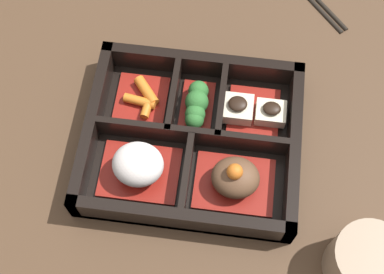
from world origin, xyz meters
name	(u,v)px	position (x,y,z in m)	size (l,w,h in m)	color
ground_plane	(192,145)	(0.00, 0.00, 0.00)	(3.00, 3.00, 0.00)	#4C3523
bento_base	(192,143)	(0.00, 0.00, 0.01)	(0.27, 0.23, 0.01)	black
bento_rim	(192,136)	(0.00, 0.00, 0.02)	(0.27, 0.23, 0.05)	black
bowl_stew	(235,179)	(-0.06, 0.05, 0.03)	(0.10, 0.08, 0.06)	maroon
bowl_rice	(138,166)	(0.06, 0.05, 0.03)	(0.10, 0.08, 0.05)	maroon
bowl_tofu	(252,112)	(-0.07, -0.05, 0.02)	(0.08, 0.08, 0.03)	maroon
bowl_greens	(197,105)	(0.00, -0.05, 0.03)	(0.04, 0.08, 0.04)	maroon
bowl_carrots	(142,100)	(0.07, -0.05, 0.02)	(0.07, 0.08, 0.02)	maroon
tea_cup	(365,262)	(-0.21, 0.13, 0.03)	(0.08, 0.08, 0.07)	gray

